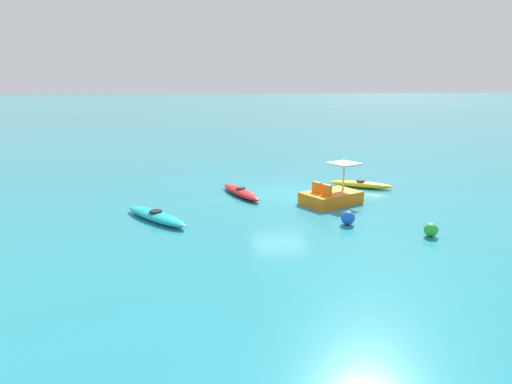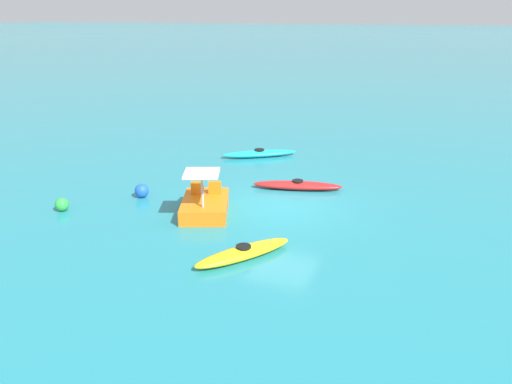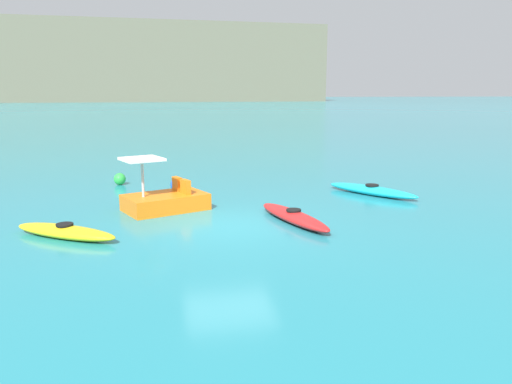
{
  "view_description": "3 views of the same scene",
  "coord_description": "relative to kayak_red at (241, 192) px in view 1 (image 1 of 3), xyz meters",
  "views": [
    {
      "loc": [
        5.03,
        19.03,
        4.82
      ],
      "look_at": [
        1.66,
        2.61,
        0.76
      ],
      "focal_mm": 30.64,
      "sensor_mm": 36.0,
      "label": 1
    },
    {
      "loc": [
        -15.47,
        -5.44,
        6.4
      ],
      "look_at": [
        -0.88,
        0.63,
        0.71
      ],
      "focal_mm": 34.92,
      "sensor_mm": 36.0,
      "label": 2
    },
    {
      "loc": [
        -1.74,
        -12.97,
        3.6
      ],
      "look_at": [
        1.29,
        2.72,
        0.34
      ],
      "focal_mm": 34.74,
      "sensor_mm": 36.0,
      "label": 3
    }
  ],
  "objects": [
    {
      "name": "buoy_green",
      "position": [
        -5.21,
        6.77,
        0.07
      ],
      "size": [
        0.46,
        0.46,
        0.46
      ],
      "primitive_type": "sphere",
      "color": "green",
      "rests_on": "ground_plane"
    },
    {
      "name": "ground_plane",
      "position": [
        -1.84,
        -0.03,
        -0.16
      ],
      "size": [
        600.0,
        600.0,
        0.0
      ],
      "primitive_type": "plane",
      "color": "teal"
    },
    {
      "name": "kayak_cyan",
      "position": [
        3.71,
        3.11,
        0.0
      ],
      "size": [
        2.6,
        3.35,
        0.37
      ],
      "color": "#19B7C6",
      "rests_on": "ground_plane"
    },
    {
      "name": "buoy_blue",
      "position": [
        -3.04,
        5.02,
        0.09
      ],
      "size": [
        0.51,
        0.51,
        0.51
      ],
      "primitive_type": "sphere",
      "color": "blue",
      "rests_on": "ground_plane"
    },
    {
      "name": "kayak_yellow",
      "position": [
        -6.01,
        -0.39,
        0.0
      ],
      "size": [
        2.91,
        2.23,
        0.37
      ],
      "color": "yellow",
      "rests_on": "ground_plane"
    },
    {
      "name": "kayak_red",
      "position": [
        0.0,
        0.0,
        0.0
      ],
      "size": [
        1.57,
        3.47,
        0.37
      ],
      "color": "red",
      "rests_on": "ground_plane"
    },
    {
      "name": "pedal_boat_orange",
      "position": [
        -3.52,
        2.13,
        0.17
      ],
      "size": [
        2.8,
        2.32,
        1.68
      ],
      "color": "orange",
      "rests_on": "ground_plane"
    }
  ]
}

